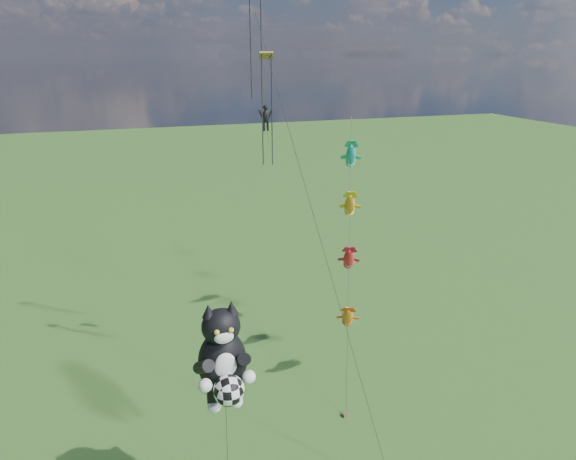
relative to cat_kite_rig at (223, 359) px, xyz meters
name	(u,v)px	position (x,y,z in m)	size (l,w,h in m)	color
cat_kite_rig	(223,359)	(0.00, 0.00, 0.00)	(2.81, 4.32, 12.42)	brown
fish_windsock_rig	(349,232)	(12.39, 12.23, 1.02)	(6.47, 14.69, 18.51)	brown
parafoil_rig	(268,105)	(5.83, 12.18, 10.94)	(4.02, 17.18, 28.22)	brown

